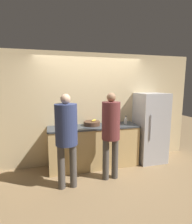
# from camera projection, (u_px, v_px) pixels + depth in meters

# --- Properties ---
(ground_plane) EXTENTS (14.00, 14.00, 0.00)m
(ground_plane) POSITION_uv_depth(u_px,v_px,m) (98.00, 173.00, 3.77)
(ground_plane) COLOR #8C704C
(wall_back) EXTENTS (5.20, 0.06, 2.60)m
(wall_back) POSITION_uv_depth(u_px,v_px,m) (91.00, 109.00, 4.17)
(wall_back) COLOR #D6BC8C
(wall_back) RESTS_ON ground_plane
(counter) EXTENTS (2.04, 0.61, 0.95)m
(counter) POSITION_uv_depth(u_px,v_px,m) (94.00, 146.00, 4.02)
(counter) COLOR tan
(counter) RESTS_ON ground_plane
(refrigerator) EXTENTS (0.67, 0.67, 1.68)m
(refrigerator) POSITION_uv_depth(u_px,v_px,m) (150.00, 127.00, 4.28)
(refrigerator) COLOR #B7B7BC
(refrigerator) RESTS_ON ground_plane
(person_left) EXTENTS (0.39, 0.39, 1.72)m
(person_left) POSITION_uv_depth(u_px,v_px,m) (66.00, 132.00, 3.07)
(person_left) COLOR #4C4742
(person_left) RESTS_ON ground_plane
(person_center) EXTENTS (0.35, 0.35, 1.73)m
(person_center) POSITION_uv_depth(u_px,v_px,m) (111.00, 129.00, 3.38)
(person_center) COLOR #4C4742
(person_center) RESTS_ON ground_plane
(fruit_bowl) EXTENTS (0.37, 0.37, 0.13)m
(fruit_bowl) POSITION_uv_depth(u_px,v_px,m) (92.00, 123.00, 3.99)
(fruit_bowl) COLOR #4C3323
(fruit_bowl) RESTS_ON counter
(utensil_crock) EXTENTS (0.11, 0.11, 0.29)m
(utensil_crock) POSITION_uv_depth(u_px,v_px,m) (117.00, 120.00, 4.26)
(utensil_crock) COLOR silver
(utensil_crock) RESTS_ON counter
(bottle_clear) EXTENTS (0.08, 0.08, 0.19)m
(bottle_clear) POSITION_uv_depth(u_px,v_px,m) (126.00, 121.00, 4.13)
(bottle_clear) COLOR silver
(bottle_clear) RESTS_ON counter
(bottle_green) EXTENTS (0.06, 0.06, 0.19)m
(bottle_green) POSITION_uv_depth(u_px,v_px,m) (107.00, 120.00, 4.18)
(bottle_green) COLOR #236033
(bottle_green) RESTS_ON counter
(cup_white) EXTENTS (0.10, 0.10, 0.10)m
(cup_white) POSITION_uv_depth(u_px,v_px,m) (60.00, 124.00, 3.91)
(cup_white) COLOR white
(cup_white) RESTS_ON counter
(cup_yellow) EXTENTS (0.08, 0.08, 0.08)m
(cup_yellow) POSITION_uv_depth(u_px,v_px,m) (60.00, 128.00, 3.59)
(cup_yellow) COLOR gold
(cup_yellow) RESTS_ON counter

